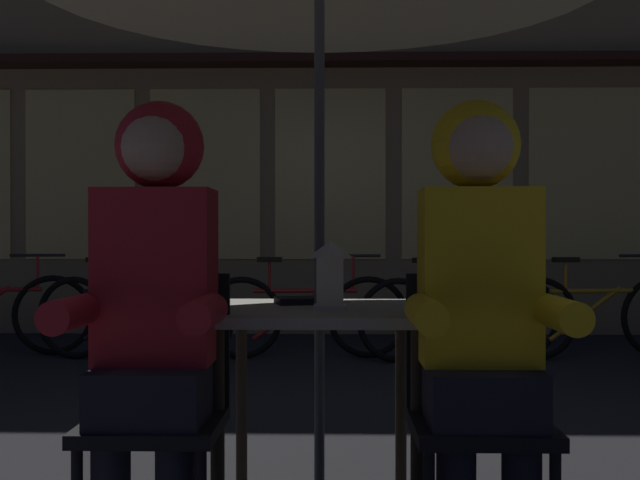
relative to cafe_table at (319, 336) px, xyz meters
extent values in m
cube|color=#B2AD9E|center=(0.00, 0.00, 0.08)|extent=(0.72, 0.72, 0.04)
cylinder|color=#2D2319|center=(-0.31, -0.31, -0.29)|extent=(0.04, 0.04, 0.70)
cylinder|color=#2D2319|center=(0.31, -0.31, -0.29)|extent=(0.04, 0.04, 0.70)
cylinder|color=#2D2319|center=(-0.31, 0.31, -0.29)|extent=(0.04, 0.04, 0.70)
cylinder|color=#2D2319|center=(0.31, 0.31, -0.29)|extent=(0.04, 0.04, 0.70)
cylinder|color=#4C4C51|center=(0.00, 0.00, 0.49)|extent=(0.04, 0.04, 2.25)
cube|color=white|center=(0.04, -0.09, 0.11)|extent=(0.11, 0.11, 0.02)
cube|color=white|center=(0.04, -0.09, 0.20)|extent=(0.09, 0.09, 0.16)
pyramid|color=white|center=(0.04, -0.09, 0.31)|extent=(0.11, 0.11, 0.06)
cube|color=black|center=(-0.48, -0.44, -0.21)|extent=(0.40, 0.40, 0.04)
cube|color=black|center=(-0.48, -0.26, 0.02)|extent=(0.40, 0.03, 0.42)
cube|color=black|center=(0.48, -0.44, -0.21)|extent=(0.40, 0.40, 0.04)
cube|color=black|center=(0.48, -0.26, 0.02)|extent=(0.40, 0.03, 0.42)
cube|color=black|center=(-0.48, -0.44, -0.11)|extent=(0.32, 0.36, 0.16)
cube|color=red|center=(-0.48, -0.40, 0.23)|extent=(0.34, 0.22, 0.52)
cylinder|color=red|center=(-0.30, -0.62, 0.14)|extent=(0.09, 0.30, 0.09)
cylinder|color=red|center=(-0.66, -0.62, 0.14)|extent=(0.09, 0.30, 0.09)
sphere|color=tan|center=(-0.48, -0.40, 0.62)|extent=(0.21, 0.21, 0.21)
sphere|color=red|center=(-0.48, -0.35, 0.63)|extent=(0.27, 0.27, 0.27)
cube|color=black|center=(0.48, -0.44, -0.11)|extent=(0.32, 0.36, 0.16)
cube|color=yellow|center=(0.48, -0.40, 0.23)|extent=(0.34, 0.22, 0.52)
cylinder|color=yellow|center=(0.66, -0.62, 0.14)|extent=(0.09, 0.30, 0.09)
cylinder|color=yellow|center=(0.30, -0.62, 0.14)|extent=(0.09, 0.30, 0.09)
sphere|color=tan|center=(0.48, -0.40, 0.62)|extent=(0.21, 0.21, 0.21)
sphere|color=yellow|center=(0.48, -0.35, 0.63)|extent=(0.27, 0.27, 0.27)
cube|color=#937A56|center=(0.00, 5.40, 2.46)|extent=(10.00, 0.60, 6.20)
cube|color=#F4D17A|center=(-2.51, 5.09, 0.96)|extent=(1.10, 0.02, 1.70)
cube|color=#F4D17A|center=(-1.25, 5.09, 0.96)|extent=(1.10, 0.02, 1.70)
cube|color=#F4D17A|center=(0.00, 5.09, 0.96)|extent=(1.10, 0.02, 1.70)
cube|color=#F4D17A|center=(1.26, 5.09, 0.96)|extent=(1.10, 0.02, 1.70)
cube|color=#F4D17A|center=(2.52, 5.09, 0.96)|extent=(1.10, 0.02, 1.70)
cube|color=#331914|center=(0.00, 4.95, 2.06)|extent=(9.00, 0.36, 0.08)
torus|color=black|center=(-2.28, 3.69, -0.31)|extent=(0.66, 0.15, 0.66)
cylinder|color=maroon|center=(-2.40, 3.67, 0.05)|extent=(0.02, 0.02, 0.28)
cylinder|color=black|center=(-2.40, 3.67, 0.19)|extent=(0.44, 0.09, 0.02)
torus|color=black|center=(-1.04, 3.27, -0.31)|extent=(0.66, 0.19, 0.66)
torus|color=black|center=(-2.04, 3.49, -0.31)|extent=(0.66, 0.19, 0.66)
cylinder|color=black|center=(-1.54, 3.38, -0.09)|extent=(0.82, 0.22, 0.04)
cylinder|color=black|center=(-1.66, 3.41, -0.28)|extent=(0.60, 0.17, 0.44)
cylinder|color=black|center=(-1.82, 3.44, 0.03)|extent=(0.02, 0.02, 0.24)
cube|color=black|center=(-1.82, 3.44, 0.16)|extent=(0.21, 0.12, 0.04)
cylinder|color=black|center=(-1.16, 3.30, 0.05)|extent=(0.02, 0.02, 0.28)
cylinder|color=black|center=(-1.16, 3.30, 0.19)|extent=(0.43, 0.12, 0.02)
torus|color=black|center=(0.32, 3.59, -0.31)|extent=(0.66, 0.10, 0.66)
torus|color=black|center=(-0.70, 3.52, -0.31)|extent=(0.66, 0.10, 0.66)
cylinder|color=maroon|center=(-0.19, 3.55, -0.09)|extent=(0.84, 0.09, 0.04)
cylinder|color=maroon|center=(-0.31, 3.54, -0.28)|extent=(0.61, 0.08, 0.44)
cylinder|color=maroon|center=(-0.48, 3.53, 0.03)|extent=(0.02, 0.02, 0.24)
cube|color=black|center=(-0.48, 3.53, 0.16)|extent=(0.21, 0.09, 0.04)
cylinder|color=maroon|center=(0.20, 3.58, 0.05)|extent=(0.02, 0.02, 0.28)
cylinder|color=black|center=(0.20, 3.58, 0.19)|extent=(0.44, 0.05, 0.02)
torus|color=black|center=(1.54, 3.56, -0.31)|extent=(0.66, 0.18, 0.66)
torus|color=black|center=(0.54, 3.35, -0.31)|extent=(0.66, 0.18, 0.66)
cylinder|color=maroon|center=(1.04, 3.46, -0.09)|extent=(0.83, 0.20, 0.04)
cylinder|color=maroon|center=(0.92, 3.43, -0.28)|extent=(0.60, 0.16, 0.44)
cylinder|color=maroon|center=(0.76, 3.40, 0.03)|extent=(0.02, 0.02, 0.24)
cube|color=black|center=(0.76, 3.40, 0.16)|extent=(0.21, 0.12, 0.04)
cylinder|color=maroon|center=(1.42, 3.54, 0.05)|extent=(0.02, 0.02, 0.28)
cylinder|color=black|center=(1.42, 3.54, 0.19)|extent=(0.44, 0.11, 0.02)
torus|color=black|center=(1.66, 3.51, -0.31)|extent=(0.66, 0.14, 0.66)
cylinder|color=#B78419|center=(2.17, 3.58, -0.09)|extent=(0.83, 0.15, 0.04)
cylinder|color=#B78419|center=(2.05, 3.56, -0.28)|extent=(0.60, 0.12, 0.44)
cylinder|color=#B78419|center=(1.88, 3.54, 0.03)|extent=(0.02, 0.02, 0.24)
cube|color=black|center=(1.88, 3.54, 0.16)|extent=(0.21, 0.11, 0.04)
cube|color=black|center=(-0.06, 0.14, 0.11)|extent=(0.23, 0.18, 0.02)
camera|label=1|loc=(0.06, -2.73, 0.35)|focal=44.09mm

